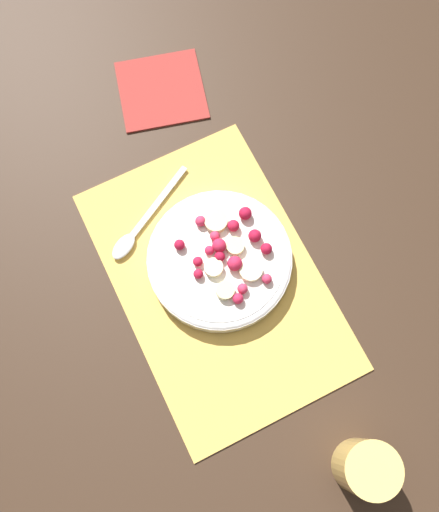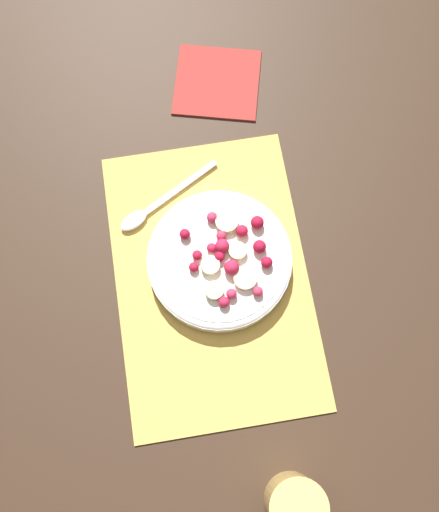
# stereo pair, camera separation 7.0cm
# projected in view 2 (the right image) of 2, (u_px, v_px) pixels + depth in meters

# --- Properties ---
(ground_plane) EXTENTS (3.00, 3.00, 0.00)m
(ground_plane) POSITION_uv_depth(u_px,v_px,m) (212.00, 278.00, 0.86)
(ground_plane) COLOR #382619
(placemat) EXTENTS (0.44, 0.29, 0.01)m
(placemat) POSITION_uv_depth(u_px,v_px,m) (212.00, 278.00, 0.85)
(placemat) COLOR #E0B251
(placemat) RESTS_ON ground_plane
(fruit_bowl) EXTENTS (0.21, 0.21, 0.05)m
(fruit_bowl) POSITION_uv_depth(u_px,v_px,m) (220.00, 259.00, 0.84)
(fruit_bowl) COLOR white
(fruit_bowl) RESTS_ON placemat
(spoon) EXTENTS (0.10, 0.17, 0.01)m
(spoon) POSITION_uv_depth(u_px,v_px,m) (150.00, 209.00, 0.88)
(spoon) COLOR silver
(spoon) RESTS_ON placemat
(drinking_glass) EXTENTS (0.07, 0.07, 0.09)m
(drinking_glass) POSITION_uv_depth(u_px,v_px,m) (295.00, 504.00, 0.73)
(drinking_glass) COLOR #F4CC66
(drinking_glass) RESTS_ON ground_plane
(napkin) EXTENTS (0.16, 0.17, 0.01)m
(napkin) POSITION_uv_depth(u_px,v_px,m) (217.00, 81.00, 0.95)
(napkin) COLOR #A3332D
(napkin) RESTS_ON ground_plane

